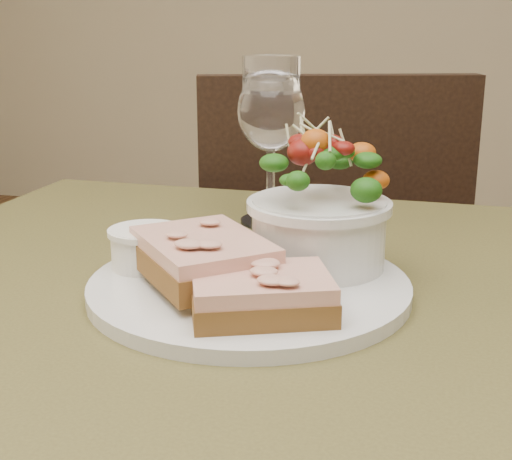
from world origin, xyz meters
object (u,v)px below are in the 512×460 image
(dinner_plate, at_px, (249,286))
(sandwich_back, at_px, (203,257))
(cafe_table, at_px, (250,415))
(wine_glass, at_px, (271,116))
(salad_bowl, at_px, (319,202))
(chair_far, at_px, (315,388))
(sandwich_front, at_px, (261,294))
(ramekin, at_px, (146,246))

(dinner_plate, distance_m, sandwich_back, 0.05)
(cafe_table, relative_size, wine_glass, 4.57)
(wine_glass, bearing_deg, salad_bowl, -62.82)
(cafe_table, bearing_deg, sandwich_back, 170.51)
(dinner_plate, distance_m, wine_glass, 0.25)
(cafe_table, distance_m, chair_far, 0.79)
(cafe_table, height_order, wine_glass, wine_glass)
(sandwich_front, distance_m, salad_bowl, 0.13)
(dinner_plate, bearing_deg, cafe_table, -74.03)
(chair_far, xyz_separation_m, dinner_plate, (0.06, -0.67, 0.46))
(ramekin, bearing_deg, wine_glass, 74.03)
(salad_bowl, bearing_deg, ramekin, -163.26)
(cafe_table, relative_size, salad_bowl, 6.30)
(cafe_table, relative_size, sandwich_front, 6.29)
(wine_glass, bearing_deg, chair_far, 92.67)
(dinner_plate, height_order, ramekin, ramekin)
(sandwich_back, bearing_deg, cafe_table, 38.35)
(sandwich_front, xyz_separation_m, sandwich_back, (-0.06, 0.05, 0.01))
(salad_bowl, relative_size, wine_glass, 0.73)
(salad_bowl, bearing_deg, wine_glass, 117.18)
(dinner_plate, height_order, salad_bowl, salad_bowl)
(dinner_plate, xyz_separation_m, ramekin, (-0.10, 0.01, 0.03))
(chair_far, bearing_deg, dinner_plate, 76.76)
(sandwich_front, height_order, salad_bowl, salad_bowl)
(sandwich_back, bearing_deg, dinner_plate, 80.29)
(chair_far, distance_m, sandwich_back, 0.85)
(dinner_plate, relative_size, sandwich_back, 1.81)
(dinner_plate, height_order, sandwich_front, sandwich_front)
(ramekin, bearing_deg, sandwich_back, -24.56)
(sandwich_front, distance_m, ramekin, 0.15)
(chair_far, distance_m, ramekin, 0.82)
(sandwich_front, bearing_deg, wine_glass, 80.18)
(chair_far, relative_size, sandwich_front, 7.08)
(sandwich_back, height_order, salad_bowl, salad_bowl)
(dinner_plate, relative_size, sandwich_front, 2.16)
(sandwich_back, bearing_deg, chair_far, 139.90)
(sandwich_front, xyz_separation_m, ramekin, (-0.13, 0.08, 0.00))
(salad_bowl, height_order, wine_glass, wine_glass)
(chair_far, bearing_deg, sandwich_front, 78.52)
(chair_far, relative_size, sandwich_back, 5.91)
(dinner_plate, bearing_deg, chair_far, 94.97)
(sandwich_front, relative_size, sandwich_back, 0.84)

